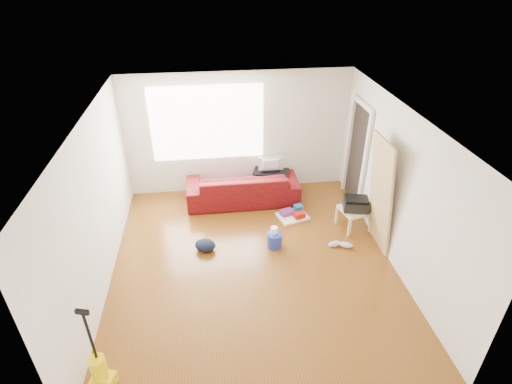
{
  "coord_description": "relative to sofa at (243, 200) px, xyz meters",
  "views": [
    {
      "loc": [
        -0.59,
        -4.96,
        4.37
      ],
      "look_at": [
        0.12,
        0.6,
        1.0
      ],
      "focal_mm": 28.0,
      "sensor_mm": 36.0,
      "label": 1
    }
  ],
  "objects": [
    {
      "name": "tv_stand",
      "position": [
        0.62,
        0.27,
        0.26
      ],
      "size": [
        0.81,
        0.61,
        0.5
      ],
      "rotation": [
        0.0,
        0.0,
        -0.3
      ],
      "color": "black",
      "rests_on": "ground"
    },
    {
      "name": "sofa",
      "position": [
        0.0,
        0.0,
        0.0
      ],
      "size": [
        2.23,
        0.87,
        0.65
      ],
      "primitive_type": "imported",
      "rotation": [
        0.0,
        0.0,
        3.14
      ],
      "color": "#330209",
      "rests_on": "ground"
    },
    {
      "name": "vacuum",
      "position": [
        -2.02,
        -3.88,
        0.23
      ],
      "size": [
        0.33,
        0.35,
        1.23
      ],
      "rotation": [
        0.0,
        0.0,
        -0.27
      ],
      "color": "yellow",
      "rests_on": "ground"
    },
    {
      "name": "room",
      "position": [
        0.05,
        -1.8,
        1.25
      ],
      "size": [
        4.51,
        5.01,
        2.51
      ],
      "color": "#583A13",
      "rests_on": "ground"
    },
    {
      "name": "backpack",
      "position": [
        -0.79,
        -1.5,
        0.0
      ],
      "size": [
        0.43,
        0.39,
        0.2
      ],
      "primitive_type": "ellipsoid",
      "rotation": [
        0.0,
        0.0,
        -0.34
      ],
      "color": "#101B32",
      "rests_on": "ground"
    },
    {
      "name": "toilet_paper",
      "position": [
        0.39,
        -1.51,
        0.19
      ],
      "size": [
        0.12,
        0.12,
        0.11
      ],
      "primitive_type": "cylinder",
      "color": "white",
      "rests_on": "bucket"
    },
    {
      "name": "door_panel",
      "position": [
        2.11,
        -1.68,
        0.0
      ],
      "size": [
        0.25,
        0.79,
        1.98
      ],
      "primitive_type": "cube",
      "rotation": [
        0.0,
        -0.1,
        0.0
      ],
      "color": "#A17B4B",
      "rests_on": "ground"
    },
    {
      "name": "bucket",
      "position": [
        0.4,
        -1.55,
        0.0
      ],
      "size": [
        0.31,
        0.31,
        0.26
      ],
      "primitive_type": "cylinder",
      "rotation": [
        0.0,
        0.0,
        0.2
      ],
      "color": "navy",
      "rests_on": "ground"
    },
    {
      "name": "side_table",
      "position": [
        1.93,
        -1.18,
        0.34
      ],
      "size": [
        0.58,
        0.58,
        0.4
      ],
      "rotation": [
        0.0,
        0.0,
        0.22
      ],
      "color": "tan",
      "rests_on": "ground"
    },
    {
      "name": "sneakers",
      "position": [
        1.52,
        -1.71,
        0.05
      ],
      "size": [
        0.44,
        0.23,
        0.1
      ],
      "rotation": [
        0.0,
        0.0,
        -0.22
      ],
      "color": "silver",
      "rests_on": "ground"
    },
    {
      "name": "cleaning_tray",
      "position": [
        0.9,
        -0.71,
        0.06
      ],
      "size": [
        0.64,
        0.57,
        0.2
      ],
      "rotation": [
        0.0,
        0.0,
        0.29
      ],
      "color": "white",
      "rests_on": "ground"
    },
    {
      "name": "printer",
      "position": [
        1.93,
        -1.18,
        0.51
      ],
      "size": [
        0.51,
        0.43,
        0.23
      ],
      "rotation": [
        0.0,
        0.0,
        -0.22
      ],
      "color": "black",
      "rests_on": "side_table"
    },
    {
      "name": "tv",
      "position": [
        0.62,
        0.27,
        0.65
      ],
      "size": [
        0.52,
        0.07,
        0.3
      ],
      "primitive_type": "imported",
      "rotation": [
        0.0,
        0.0,
        3.14
      ],
      "color": "black",
      "rests_on": "tv_stand"
    }
  ]
}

